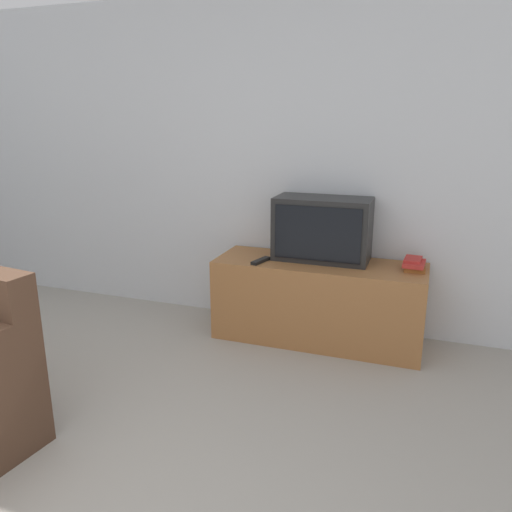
# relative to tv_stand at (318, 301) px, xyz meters

# --- Properties ---
(wall_back) EXTENTS (9.00, 0.06, 2.60)m
(wall_back) POSITION_rel_tv_stand_xyz_m (-0.80, 0.32, 0.99)
(wall_back) COLOR silver
(wall_back) RESTS_ON ground_plane
(tv_stand) EXTENTS (1.57, 0.54, 0.62)m
(tv_stand) POSITION_rel_tv_stand_xyz_m (0.00, 0.00, 0.00)
(tv_stand) COLOR #9E6638
(tv_stand) RESTS_ON ground_plane
(television) EXTENTS (0.71, 0.36, 0.48)m
(television) POSITION_rel_tv_stand_xyz_m (-0.01, 0.09, 0.55)
(television) COLOR black
(television) RESTS_ON tv_stand
(book_stack) EXTENTS (0.16, 0.24, 0.08)m
(book_stack) POSITION_rel_tv_stand_xyz_m (0.68, 0.05, 0.35)
(book_stack) COLOR #995623
(book_stack) RESTS_ON tv_stand
(remote_on_stand) EXTENTS (0.10, 0.20, 0.02)m
(remote_on_stand) POSITION_rel_tv_stand_xyz_m (-0.42, -0.14, 0.32)
(remote_on_stand) COLOR black
(remote_on_stand) RESTS_ON tv_stand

